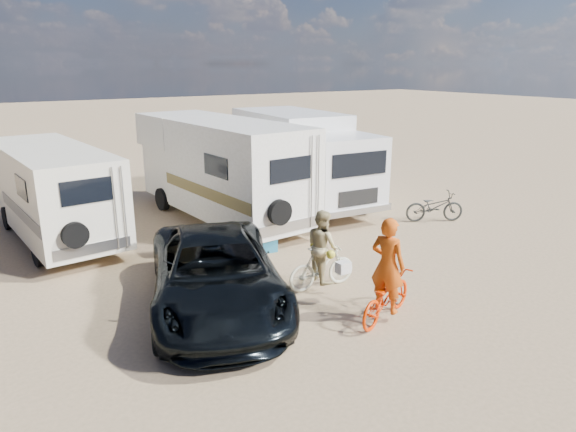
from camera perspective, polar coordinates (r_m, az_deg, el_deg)
ground at (r=11.66m, az=6.78°, el=-8.53°), size 140.00×140.00×0.00m
rv_main at (r=16.74m, az=-7.43°, el=4.96°), size 2.98×7.53×3.22m
rv_left at (r=16.16m, az=-24.41°, el=2.19°), size 2.73×6.56×2.66m
box_truck at (r=18.46m, az=1.66°, el=6.19°), size 3.13×7.02×3.24m
dark_suv at (r=10.79m, az=-7.94°, el=-6.24°), size 4.25×6.06×1.54m
bike_man at (r=10.52m, az=10.72°, el=-8.69°), size 1.94×1.23×0.96m
bike_woman at (r=11.73m, az=3.76°, el=-5.63°), size 1.70×0.62×1.00m
rider_man at (r=10.33m, az=10.86°, el=-6.27°), size 0.67×0.82×1.93m
rider_woman at (r=11.61m, az=3.79°, el=-4.15°), size 0.69×0.85×1.65m
bike_parked at (r=17.28m, az=15.83°, el=1.01°), size 1.96×1.44×0.98m
cooler at (r=14.04m, az=-2.42°, el=-3.11°), size 0.56×0.43×0.42m
crate at (r=14.23m, az=-3.40°, el=-2.93°), size 0.51×0.51×0.38m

